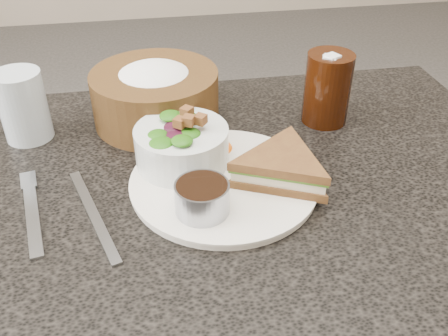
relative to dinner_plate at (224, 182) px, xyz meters
name	(u,v)px	position (x,y,z in m)	size (l,w,h in m)	color
dinner_plate	(224,182)	(0.00, 0.00, 0.00)	(0.26, 0.26, 0.01)	silver
sandwich	(282,167)	(0.08, -0.01, 0.03)	(0.15, 0.15, 0.04)	brown
salad_bowl	(181,140)	(-0.05, 0.05, 0.04)	(0.13, 0.13, 0.08)	silver
dressing_ramekin	(202,198)	(-0.04, -0.06, 0.03)	(0.07, 0.07, 0.04)	#9497A3
orange_wedge	(215,141)	(0.00, 0.08, 0.02)	(0.06, 0.06, 0.02)	#E75C09
fork	(32,216)	(-0.25, -0.02, 0.00)	(0.02, 0.16, 0.00)	#9CA0A5
knife	(93,214)	(-0.18, -0.03, 0.00)	(0.01, 0.20, 0.00)	gray
bread_basket	(155,88)	(-0.08, 0.20, 0.05)	(0.21, 0.21, 0.12)	#513B1A
cola_glass	(328,85)	(0.20, 0.15, 0.06)	(0.08, 0.08, 0.13)	black
water_glass	(23,106)	(-0.28, 0.18, 0.05)	(0.07, 0.07, 0.11)	silver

